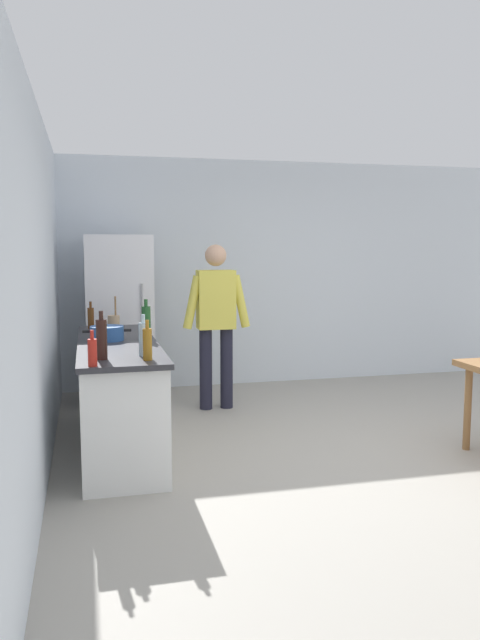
% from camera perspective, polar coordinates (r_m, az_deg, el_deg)
% --- Properties ---
extents(ground_plane, '(14.00, 14.00, 0.00)m').
position_cam_1_polar(ground_plane, '(5.18, 12.79, -12.34)').
color(ground_plane, '#9E998E').
extents(wall_back, '(6.40, 0.12, 2.70)m').
position_cam_1_polar(wall_back, '(7.70, 2.97, 4.31)').
color(wall_back, silver).
rests_on(wall_back, ground_plane).
extents(wall_left, '(0.12, 5.60, 2.70)m').
position_cam_1_polar(wall_left, '(4.59, -18.47, 2.28)').
color(wall_left, silver).
rests_on(wall_left, ground_plane).
extents(kitchen_counter, '(0.64, 2.20, 0.90)m').
position_cam_1_polar(kitchen_counter, '(5.31, -11.08, -6.74)').
color(kitchen_counter, white).
rests_on(kitchen_counter, ground_plane).
extents(refrigerator, '(0.70, 0.67, 1.80)m').
position_cam_1_polar(refrigerator, '(6.81, -11.02, 0.07)').
color(refrigerator, white).
rests_on(refrigerator, ground_plane).
extents(person, '(0.70, 0.22, 1.70)m').
position_cam_1_polar(person, '(6.38, -2.22, 0.45)').
color(person, '#1E1E2D').
rests_on(person, ground_plane).
extents(cooking_pot, '(0.40, 0.28, 0.12)m').
position_cam_1_polar(cooking_pot, '(5.30, -12.11, -1.20)').
color(cooking_pot, '#285193').
rests_on(cooking_pot, kitchen_counter).
extents(utensil_jar, '(0.11, 0.11, 0.32)m').
position_cam_1_polar(utensil_jar, '(5.91, -11.50, -0.18)').
color(utensil_jar, tan).
rests_on(utensil_jar, kitchen_counter).
extents(bottle_oil_amber, '(0.06, 0.06, 0.28)m').
position_cam_1_polar(bottle_oil_amber, '(4.33, -8.49, -2.15)').
color(bottle_oil_amber, '#996619').
rests_on(bottle_oil_amber, kitchen_counter).
extents(bottle_wine_green, '(0.08, 0.08, 0.34)m').
position_cam_1_polar(bottle_wine_green, '(5.29, -8.60, -0.20)').
color(bottle_wine_green, '#1E5123').
rests_on(bottle_wine_green, kitchen_counter).
extents(bottle_wine_dark, '(0.08, 0.08, 0.34)m').
position_cam_1_polar(bottle_wine_dark, '(4.41, -12.58, -1.69)').
color(bottle_wine_dark, black).
rests_on(bottle_wine_dark, kitchen_counter).
extents(bottle_beer_brown, '(0.06, 0.06, 0.26)m').
position_cam_1_polar(bottle_beer_brown, '(6.08, -13.53, 0.21)').
color(bottle_beer_brown, '#5B3314').
rests_on(bottle_beer_brown, kitchen_counter).
extents(bottle_sauce_red, '(0.06, 0.06, 0.24)m').
position_cam_1_polar(bottle_sauce_red, '(4.18, -13.39, -2.86)').
color(bottle_sauce_red, '#B22319').
rests_on(bottle_sauce_red, kitchen_counter).
extents(bottle_water_clear, '(0.07, 0.07, 0.30)m').
position_cam_1_polar(bottle_water_clear, '(4.49, -8.85, -1.70)').
color(bottle_water_clear, silver).
rests_on(bottle_water_clear, kitchen_counter).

